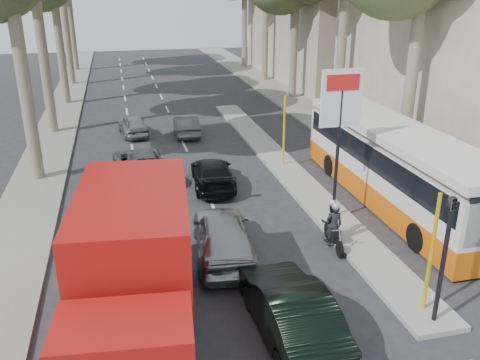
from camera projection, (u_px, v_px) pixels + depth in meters
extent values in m
plane|color=#28282B|center=(295.00, 309.00, 13.82)|extent=(120.00, 120.00, 0.00)
cube|color=gray|center=(293.00, 100.00, 38.35)|extent=(3.20, 70.00, 0.12)
cube|color=gray|center=(66.00, 103.00, 37.42)|extent=(2.40, 64.00, 0.12)
cube|color=gray|center=(283.00, 166.00, 24.47)|extent=(1.50, 26.00, 0.16)
cylinder|color=yellow|center=(431.00, 256.00, 12.99)|extent=(0.10, 0.10, 3.50)
cylinder|color=yellow|center=(336.00, 176.00, 18.43)|extent=(0.10, 0.10, 3.50)
cylinder|color=yellow|center=(284.00, 132.00, 23.87)|extent=(0.10, 0.10, 3.50)
cylinder|color=black|center=(337.00, 154.00, 18.13)|extent=(0.12, 0.12, 5.20)
cube|color=white|center=(341.00, 98.00, 17.40)|extent=(1.50, 0.10, 2.00)
cube|color=red|center=(343.00, 82.00, 17.15)|extent=(1.20, 0.02, 0.55)
cylinder|color=black|center=(442.00, 271.00, 12.59)|extent=(0.12, 0.12, 3.20)
imported|color=black|center=(451.00, 216.00, 12.05)|extent=(0.16, 0.41, 1.00)
cylinder|color=#6B604C|center=(25.00, 87.00, 21.43)|extent=(0.56, 0.56, 8.40)
cylinder|color=#6B604C|center=(43.00, 56.00, 28.56)|extent=(0.56, 0.56, 8.96)
cylinder|color=#6B604C|center=(60.00, 47.00, 36.00)|extent=(0.56, 0.56, 8.12)
cylinder|color=#6B604C|center=(66.00, 28.00, 42.98)|extent=(0.56, 0.56, 9.52)
cylinder|color=#6B604C|center=(72.00, 26.00, 50.36)|extent=(0.56, 0.56, 8.68)
cylinder|color=#6B604C|center=(411.00, 79.00, 23.34)|extent=(0.56, 0.56, 8.40)
cylinder|color=#6B604C|center=(342.00, 49.00, 30.47)|extent=(0.56, 0.56, 9.24)
cylinder|color=#6B604C|center=(294.00, 46.00, 37.93)|extent=(0.56, 0.56, 7.84)
cylinder|color=#6B604C|center=(265.00, 30.00, 45.00)|extent=(0.56, 0.56, 8.96)
cylinder|color=#6B604C|center=(244.00, 26.00, 52.38)|extent=(0.56, 0.56, 8.40)
imported|color=#9FA2A7|center=(223.00, 235.00, 16.20)|extent=(2.25, 4.63, 1.52)
imported|color=black|center=(291.00, 310.00, 12.53)|extent=(1.67, 4.52, 1.48)
imported|color=#515559|center=(140.00, 164.00, 23.03)|extent=(2.57, 4.86, 1.30)
imported|color=black|center=(213.00, 173.00, 21.96)|extent=(2.04, 4.31, 1.21)
imported|color=gray|center=(133.00, 125.00, 29.48)|extent=(1.82, 3.58, 1.17)
imported|color=#4C4F53|center=(186.00, 125.00, 29.54)|extent=(1.35, 3.68, 1.20)
imported|color=black|center=(126.00, 177.00, 21.33)|extent=(2.02, 4.67, 1.34)
cube|color=black|center=(138.00, 323.00, 12.23)|extent=(3.19, 7.07, 0.29)
cylinder|color=black|center=(100.00, 284.00, 14.03)|extent=(0.44, 1.06, 1.03)
cylinder|color=black|center=(183.00, 278.00, 14.32)|extent=(0.44, 1.06, 1.03)
cube|color=#9B110E|center=(135.00, 246.00, 12.50)|extent=(3.09, 5.03, 2.85)
cube|color=#D25A0B|center=(393.00, 189.00, 20.35)|extent=(2.65, 11.84, 0.93)
cube|color=silver|center=(396.00, 160.00, 19.91)|extent=(2.65, 11.84, 1.54)
cube|color=black|center=(397.00, 153.00, 19.79)|extent=(2.67, 11.37, 0.87)
cube|color=silver|center=(399.00, 132.00, 19.50)|extent=(2.65, 11.84, 0.31)
cylinder|color=black|center=(418.00, 238.00, 16.70)|extent=(0.29, 0.99, 0.99)
cylinder|color=black|center=(479.00, 230.00, 17.20)|extent=(0.29, 0.99, 0.99)
cylinder|color=black|center=(331.00, 165.00, 23.36)|extent=(0.29, 0.99, 0.99)
cylinder|color=black|center=(377.00, 162.00, 23.86)|extent=(0.29, 0.99, 0.99)
cylinder|color=black|center=(340.00, 249.00, 16.34)|extent=(0.15, 0.58, 0.57)
cylinder|color=black|center=(328.00, 230.00, 17.58)|extent=(0.15, 0.58, 0.57)
cylinder|color=silver|center=(340.00, 239.00, 16.28)|extent=(0.09, 0.36, 0.71)
cube|color=black|center=(333.00, 236.00, 16.96)|extent=(0.26, 0.68, 0.27)
cube|color=black|center=(335.00, 232.00, 16.71)|extent=(0.31, 0.43, 0.20)
cube|color=black|center=(331.00, 227.00, 17.14)|extent=(0.31, 0.60, 0.11)
cylinder|color=silver|center=(340.00, 230.00, 16.23)|extent=(0.55, 0.09, 0.04)
imported|color=black|center=(334.00, 225.00, 16.82)|extent=(0.58, 0.41, 1.49)
imported|color=black|center=(331.00, 222.00, 17.16)|extent=(0.72, 0.45, 1.40)
sphere|color=#B2B2B7|center=(336.00, 206.00, 16.52)|extent=(0.25, 0.25, 0.25)
sphere|color=#B2B2B7|center=(332.00, 203.00, 16.89)|extent=(0.25, 0.25, 0.25)
imported|color=#3E344E|center=(441.00, 162.00, 22.19)|extent=(0.92, 1.15, 1.77)
imported|color=brown|center=(350.00, 134.00, 26.55)|extent=(1.13, 0.69, 1.63)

